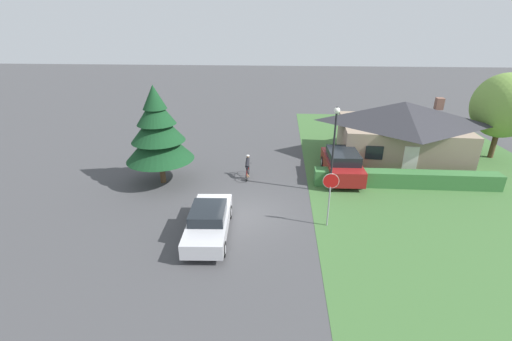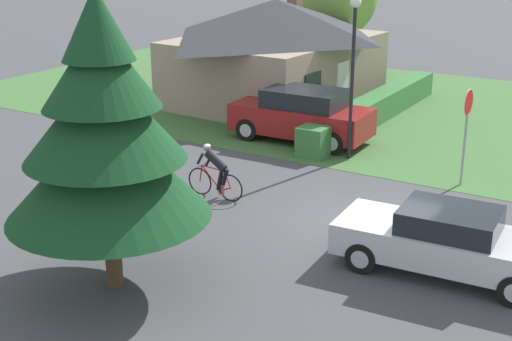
% 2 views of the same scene
% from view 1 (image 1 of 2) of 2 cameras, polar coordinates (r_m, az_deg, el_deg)
% --- Properties ---
extents(ground_plane, '(140.00, 140.00, 0.00)m').
position_cam_1_polar(ground_plane, '(17.96, -1.81, -7.16)').
color(ground_plane, '#424244').
extents(grass_verge_right, '(16.00, 36.00, 0.01)m').
position_cam_1_polar(grass_verge_right, '(23.58, 28.34, -2.40)').
color(grass_verge_right, '#3D6633').
rests_on(grass_verge_right, ground).
extents(cottage_house, '(9.22, 7.36, 4.38)m').
position_cam_1_polar(cottage_house, '(26.56, 22.98, 6.25)').
color(cottage_house, gray).
rests_on(cottage_house, ground).
extents(hedge_row, '(10.96, 0.90, 0.97)m').
position_cam_1_polar(hedge_row, '(22.52, 23.72, -1.31)').
color(hedge_row, '#387038').
rests_on(hedge_row, ground).
extents(sedan_left_lane, '(2.02, 4.68, 1.46)m').
position_cam_1_polar(sedan_left_lane, '(16.01, -7.87, -8.44)').
color(sedan_left_lane, '#BCBCC1').
rests_on(sedan_left_lane, ground).
extents(cyclist, '(0.44, 1.78, 1.49)m').
position_cam_1_polar(cyclist, '(21.72, -1.43, 0.52)').
color(cyclist, black).
rests_on(cyclist, ground).
extents(parked_suv_right, '(2.19, 4.73, 1.80)m').
position_cam_1_polar(parked_suv_right, '(22.41, 14.12, 1.04)').
color(parked_suv_right, maroon).
rests_on(parked_suv_right, ground).
extents(stop_sign, '(0.76, 0.07, 2.78)m').
position_cam_1_polar(stop_sign, '(16.37, 12.26, -3.05)').
color(stop_sign, gray).
rests_on(stop_sign, ground).
extents(street_lamp, '(0.34, 0.34, 5.09)m').
position_cam_1_polar(street_lamp, '(19.36, 12.96, 5.69)').
color(street_lamp, black).
rests_on(street_lamp, ground).
extents(conifer_tall_near, '(4.03, 4.03, 5.99)m').
position_cam_1_polar(conifer_tall_near, '(21.03, -16.05, 6.21)').
color(conifer_tall_near, '#4C3823').
rests_on(conifer_tall_near, ground).
extents(deciduous_tree_right, '(4.28, 4.28, 6.10)m').
position_cam_1_polar(deciduous_tree_right, '(29.84, 36.07, 8.71)').
color(deciduous_tree_right, '#4C3823').
rests_on(deciduous_tree_right, ground).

